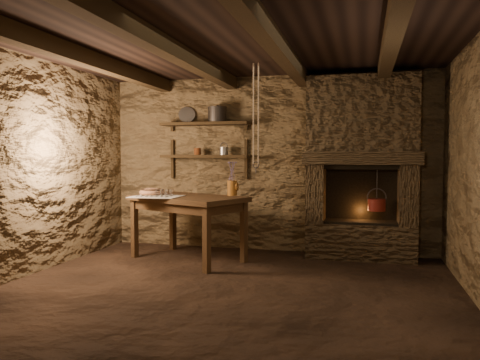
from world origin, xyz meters
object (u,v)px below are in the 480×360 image
(work_table, at_px, (188,226))
(wooden_bowl, at_px, (152,192))
(red_pot, at_px, (377,204))
(stoneware_jug, at_px, (232,181))
(iron_stockpot, at_px, (217,115))

(work_table, relative_size, wooden_bowl, 5.16)
(work_table, distance_m, wooden_bowl, 0.65)
(wooden_bowl, bearing_deg, red_pot, 11.65)
(stoneware_jug, bearing_deg, work_table, -149.57)
(stoneware_jug, relative_size, red_pot, 0.81)
(work_table, height_order, iron_stockpot, iron_stockpot)
(work_table, xyz_separation_m, stoneware_jug, (0.52, 0.23, 0.56))
(wooden_bowl, bearing_deg, work_table, -2.42)
(iron_stockpot, relative_size, red_pot, 0.47)
(work_table, relative_size, stoneware_jug, 3.69)
(stoneware_jug, xyz_separation_m, iron_stockpot, (-0.35, 0.49, 0.87))
(work_table, bearing_deg, red_pot, 38.87)
(iron_stockpot, distance_m, red_pot, 2.42)
(stoneware_jug, xyz_separation_m, red_pot, (1.77, 0.37, -0.29))
(red_pot, bearing_deg, work_table, -165.39)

